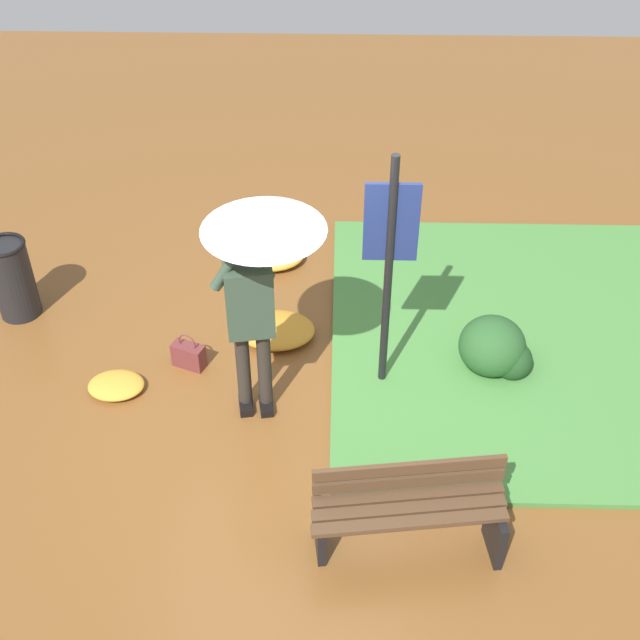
# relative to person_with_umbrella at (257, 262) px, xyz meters

# --- Properties ---
(ground_plane) EXTENTS (18.00, 18.00, 0.00)m
(ground_plane) POSITION_rel_person_with_umbrella_xyz_m (0.14, -0.14, -1.55)
(ground_plane) COLOR brown
(grass_verge) EXTENTS (4.80, 4.00, 0.05)m
(grass_verge) POSITION_rel_person_with_umbrella_xyz_m (2.98, 0.93, -1.53)
(grass_verge) COLOR #47843D
(grass_verge) RESTS_ON ground_plane
(person_with_umbrella) EXTENTS (0.96, 0.96, 2.04)m
(person_with_umbrella) POSITION_rel_person_with_umbrella_xyz_m (0.00, 0.00, 0.00)
(person_with_umbrella) COLOR #2D2823
(person_with_umbrella) RESTS_ON ground_plane
(info_sign_post) EXTENTS (0.44, 0.07, 2.30)m
(info_sign_post) POSITION_rel_person_with_umbrella_xyz_m (1.03, 0.34, -0.11)
(info_sign_post) COLOR black
(info_sign_post) RESTS_ON ground_plane
(handbag) EXTENTS (0.33, 0.24, 0.37)m
(handbag) POSITION_rel_person_with_umbrella_xyz_m (-0.74, 0.50, -1.42)
(handbag) COLOR brown
(handbag) RESTS_ON ground_plane
(park_bench) EXTENTS (1.40, 0.54, 0.75)m
(park_bench) POSITION_rel_person_with_umbrella_xyz_m (1.15, -1.43, -1.15)
(park_bench) COLOR black
(park_bench) RESTS_ON ground_plane
(trash_bin) EXTENTS (0.42, 0.42, 0.83)m
(trash_bin) POSITION_rel_person_with_umbrella_xyz_m (-2.55, 1.24, -1.13)
(trash_bin) COLOR black
(trash_bin) RESTS_ON ground_plane
(shrub_cluster) EXTENTS (0.67, 0.61, 0.55)m
(shrub_cluster) POSITION_rel_person_with_umbrella_xyz_m (2.07, 0.52, -1.30)
(shrub_cluster) COLOR #285628
(shrub_cluster) RESTS_ON ground_plane
(leaf_pile_near_person) EXTENTS (0.74, 0.60, 0.16)m
(leaf_pile_near_person) POSITION_rel_person_with_umbrella_xyz_m (0.04, 0.93, -1.47)
(leaf_pile_near_person) COLOR #C68428
(leaf_pile_near_person) RESTS_ON ground_plane
(leaf_pile_by_bench) EXTENTS (0.51, 0.41, 0.11)m
(leaf_pile_by_bench) POSITION_rel_person_with_umbrella_xyz_m (-1.35, 0.16, -1.50)
(leaf_pile_by_bench) COLOR gold
(leaf_pile_by_bench) RESTS_ON ground_plane
(leaf_pile_far_path) EXTENTS (0.75, 0.60, 0.16)m
(leaf_pile_far_path) POSITION_rel_person_with_umbrella_xyz_m (-0.12, 2.20, -1.47)
(leaf_pile_far_path) COLOR gold
(leaf_pile_far_path) RESTS_ON ground_plane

